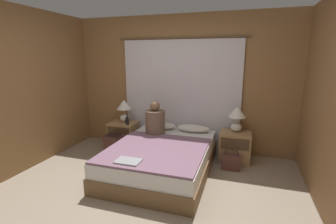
{
  "coord_description": "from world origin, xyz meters",
  "views": [
    {
      "loc": [
        1.16,
        -2.43,
        1.75
      ],
      "look_at": [
        0.0,
        1.2,
        0.88
      ],
      "focal_mm": 26.0,
      "sensor_mm": 36.0,
      "label": 1
    }
  ],
  "objects_px": {
    "pillow_right": "(193,128)",
    "pillow_left": "(160,125)",
    "lamp_left": "(124,108)",
    "lamp_right": "(237,116)",
    "beer_bottle_on_left_stand": "(127,120)",
    "person_left_in_bed": "(155,121)",
    "nightstand_right": "(235,147)",
    "backpack_on_floor": "(114,144)",
    "nightstand_left": "(124,135)",
    "laptop_on_bed": "(128,161)",
    "handbag_on_floor": "(231,162)",
    "bed": "(162,158)"
  },
  "relations": [
    {
      "from": "bed",
      "to": "nightstand_left",
      "type": "relative_size",
      "value": 3.88
    },
    {
      "from": "lamp_left",
      "to": "bed",
      "type": "bearing_deg",
      "value": -37.37
    },
    {
      "from": "bed",
      "to": "backpack_on_floor",
      "type": "distance_m",
      "value": 1.09
    },
    {
      "from": "backpack_on_floor",
      "to": "person_left_in_bed",
      "type": "bearing_deg",
      "value": 9.35
    },
    {
      "from": "bed",
      "to": "lamp_right",
      "type": "relative_size",
      "value": 4.54
    },
    {
      "from": "laptop_on_bed",
      "to": "backpack_on_floor",
      "type": "height_order",
      "value": "laptop_on_bed"
    },
    {
      "from": "lamp_right",
      "to": "laptop_on_bed",
      "type": "height_order",
      "value": "lamp_right"
    },
    {
      "from": "pillow_right",
      "to": "pillow_left",
      "type": "bearing_deg",
      "value": 180.0
    },
    {
      "from": "lamp_left",
      "to": "beer_bottle_on_left_stand",
      "type": "xyz_separation_m",
      "value": [
        0.14,
        -0.17,
        -0.2
      ]
    },
    {
      "from": "nightstand_left",
      "to": "lamp_left",
      "type": "bearing_deg",
      "value": 90.0
    },
    {
      "from": "beer_bottle_on_left_stand",
      "to": "laptop_on_bed",
      "type": "distance_m",
      "value": 1.6
    },
    {
      "from": "nightstand_right",
      "to": "backpack_on_floor",
      "type": "xyz_separation_m",
      "value": [
        -2.09,
        -0.41,
        -0.04
      ]
    },
    {
      "from": "nightstand_left",
      "to": "pillow_right",
      "type": "distance_m",
      "value": 1.39
    },
    {
      "from": "nightstand_left",
      "to": "pillow_left",
      "type": "bearing_deg",
      "value": 4.79
    },
    {
      "from": "handbag_on_floor",
      "to": "pillow_right",
      "type": "bearing_deg",
      "value": 149.54
    },
    {
      "from": "pillow_left",
      "to": "laptop_on_bed",
      "type": "distance_m",
      "value": 1.59
    },
    {
      "from": "lamp_right",
      "to": "nightstand_left",
      "type": "bearing_deg",
      "value": -178.22
    },
    {
      "from": "nightstand_right",
      "to": "lamp_left",
      "type": "height_order",
      "value": "lamp_left"
    },
    {
      "from": "person_left_in_bed",
      "to": "lamp_left",
      "type": "bearing_deg",
      "value": 155.72
    },
    {
      "from": "lamp_right",
      "to": "beer_bottle_on_left_stand",
      "type": "distance_m",
      "value": 1.99
    },
    {
      "from": "lamp_right",
      "to": "pillow_right",
      "type": "xyz_separation_m",
      "value": [
        -0.74,
        -0.0,
        -0.29
      ]
    },
    {
      "from": "lamp_right",
      "to": "backpack_on_floor",
      "type": "xyz_separation_m",
      "value": [
        -2.09,
        -0.47,
        -0.57
      ]
    },
    {
      "from": "nightstand_left",
      "to": "backpack_on_floor",
      "type": "xyz_separation_m",
      "value": [
        0.02,
        -0.41,
        -0.04
      ]
    },
    {
      "from": "pillow_right",
      "to": "beer_bottle_on_left_stand",
      "type": "height_order",
      "value": "beer_bottle_on_left_stand"
    },
    {
      "from": "person_left_in_bed",
      "to": "backpack_on_floor",
      "type": "height_order",
      "value": "person_left_in_bed"
    },
    {
      "from": "pillow_right",
      "to": "person_left_in_bed",
      "type": "bearing_deg",
      "value": -150.04
    },
    {
      "from": "lamp_right",
      "to": "pillow_left",
      "type": "bearing_deg",
      "value": -179.85
    },
    {
      "from": "handbag_on_floor",
      "to": "nightstand_right",
      "type": "bearing_deg",
      "value": 83.8
    },
    {
      "from": "lamp_right",
      "to": "beer_bottle_on_left_stand",
      "type": "xyz_separation_m",
      "value": [
        -1.97,
        -0.17,
        -0.2
      ]
    },
    {
      "from": "pillow_right",
      "to": "nightstand_right",
      "type": "bearing_deg",
      "value": -4.79
    },
    {
      "from": "beer_bottle_on_left_stand",
      "to": "backpack_on_floor",
      "type": "bearing_deg",
      "value": -111.87
    },
    {
      "from": "laptop_on_bed",
      "to": "handbag_on_floor",
      "type": "relative_size",
      "value": 0.83
    },
    {
      "from": "lamp_left",
      "to": "nightstand_right",
      "type": "bearing_deg",
      "value": -1.78
    },
    {
      "from": "nightstand_left",
      "to": "lamp_right",
      "type": "height_order",
      "value": "lamp_right"
    },
    {
      "from": "beer_bottle_on_left_stand",
      "to": "handbag_on_floor",
      "type": "xyz_separation_m",
      "value": [
        1.93,
        -0.25,
        -0.46
      ]
    },
    {
      "from": "nightstand_left",
      "to": "nightstand_right",
      "type": "xyz_separation_m",
      "value": [
        2.11,
        0.0,
        0.0
      ]
    },
    {
      "from": "beer_bottle_on_left_stand",
      "to": "bed",
      "type": "bearing_deg",
      "value": -34.86
    },
    {
      "from": "lamp_left",
      "to": "lamp_right",
      "type": "xyz_separation_m",
      "value": [
        2.11,
        0.0,
        0.0
      ]
    },
    {
      "from": "beer_bottle_on_left_stand",
      "to": "person_left_in_bed",
      "type": "bearing_deg",
      "value": -15.75
    },
    {
      "from": "nightstand_right",
      "to": "pillow_right",
      "type": "height_order",
      "value": "pillow_right"
    },
    {
      "from": "nightstand_left",
      "to": "beer_bottle_on_left_stand",
      "type": "bearing_deg",
      "value": -36.22
    },
    {
      "from": "pillow_left",
      "to": "pillow_right",
      "type": "relative_size",
      "value": 1.0
    },
    {
      "from": "nightstand_left",
      "to": "nightstand_right",
      "type": "height_order",
      "value": "same"
    },
    {
      "from": "nightstand_left",
      "to": "lamp_left",
      "type": "xyz_separation_m",
      "value": [
        -0.0,
        0.07,
        0.53
      ]
    },
    {
      "from": "lamp_right",
      "to": "person_left_in_bed",
      "type": "bearing_deg",
      "value": -165.4
    },
    {
      "from": "bed",
      "to": "nightstand_right",
      "type": "bearing_deg",
      "value": 35.05
    },
    {
      "from": "pillow_right",
      "to": "nightstand_left",
      "type": "bearing_deg",
      "value": -177.41
    },
    {
      "from": "bed",
      "to": "handbag_on_floor",
      "type": "bearing_deg",
      "value": 20.95
    },
    {
      "from": "bed",
      "to": "laptop_on_bed",
      "type": "relative_size",
      "value": 6.28
    },
    {
      "from": "pillow_left",
      "to": "person_left_in_bed",
      "type": "height_order",
      "value": "person_left_in_bed"
    }
  ]
}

